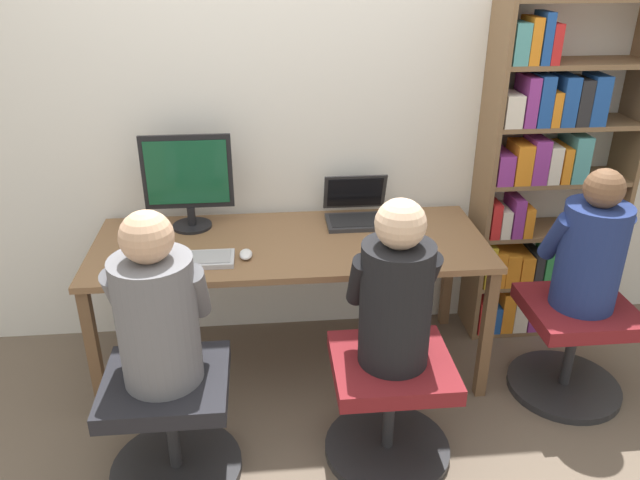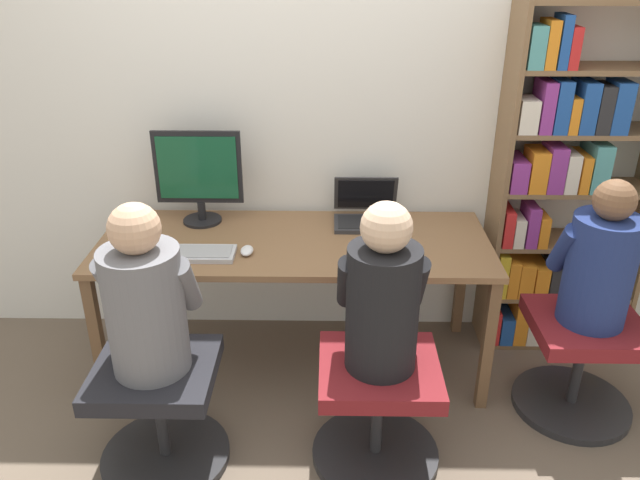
% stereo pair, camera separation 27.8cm
% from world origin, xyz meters
% --- Properties ---
extents(ground_plane, '(14.00, 14.00, 0.00)m').
position_xyz_m(ground_plane, '(0.00, 0.00, 0.00)').
color(ground_plane, brown).
extents(wall_back, '(10.00, 0.05, 2.60)m').
position_xyz_m(wall_back, '(0.00, 0.78, 1.30)').
color(wall_back, silver).
rests_on(wall_back, ground_plane).
extents(desk, '(1.86, 0.72, 0.71)m').
position_xyz_m(desk, '(0.00, 0.36, 0.65)').
color(desk, brown).
rests_on(desk, ground_plane).
extents(desktop_monitor, '(0.43, 0.19, 0.47)m').
position_xyz_m(desktop_monitor, '(-0.48, 0.57, 0.96)').
color(desktop_monitor, black).
rests_on(desktop_monitor, desk).
extents(laptop, '(0.32, 0.29, 0.22)m').
position_xyz_m(laptop, '(0.35, 0.58, 0.76)').
color(laptop, '#2D2D30').
rests_on(laptop, desk).
extents(keyboard, '(0.41, 0.16, 0.03)m').
position_xyz_m(keyboard, '(-0.46, 0.19, 0.72)').
color(keyboard, '#B2B2B7').
rests_on(keyboard, desk).
extents(computer_mouse_by_keyboard, '(0.06, 0.10, 0.03)m').
position_xyz_m(computer_mouse_by_keyboard, '(-0.21, 0.21, 0.73)').
color(computer_mouse_by_keyboard, silver).
rests_on(computer_mouse_by_keyboard, desk).
extents(office_chair_left, '(0.54, 0.54, 0.49)m').
position_xyz_m(office_chair_left, '(-0.52, -0.33, 0.27)').
color(office_chair_left, '#262628').
rests_on(office_chair_left, ground_plane).
extents(office_chair_right, '(0.54, 0.54, 0.49)m').
position_xyz_m(office_chair_right, '(0.37, -0.30, 0.27)').
color(office_chair_right, '#262628').
rests_on(office_chair_right, ground_plane).
extents(person_at_monitor, '(0.37, 0.33, 0.69)m').
position_xyz_m(person_at_monitor, '(-0.52, -0.32, 0.79)').
color(person_at_monitor, slate).
rests_on(person_at_monitor, office_chair_left).
extents(person_at_laptop, '(0.34, 0.32, 0.69)m').
position_xyz_m(person_at_laptop, '(0.37, -0.29, 0.79)').
color(person_at_laptop, black).
rests_on(person_at_laptop, office_chair_right).
extents(bookshelf, '(0.77, 0.27, 1.78)m').
position_xyz_m(bookshelf, '(1.32, 0.60, 0.81)').
color(bookshelf, brown).
rests_on(bookshelf, ground_plane).
extents(office_chair_side, '(0.54, 0.54, 0.49)m').
position_xyz_m(office_chair_side, '(1.32, 0.04, 0.27)').
color(office_chair_side, '#262628').
rests_on(office_chair_side, ground_plane).
extents(person_near_shelf, '(0.35, 0.32, 0.66)m').
position_xyz_m(person_near_shelf, '(1.32, 0.04, 0.77)').
color(person_near_shelf, navy).
rests_on(person_near_shelf, office_chair_side).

